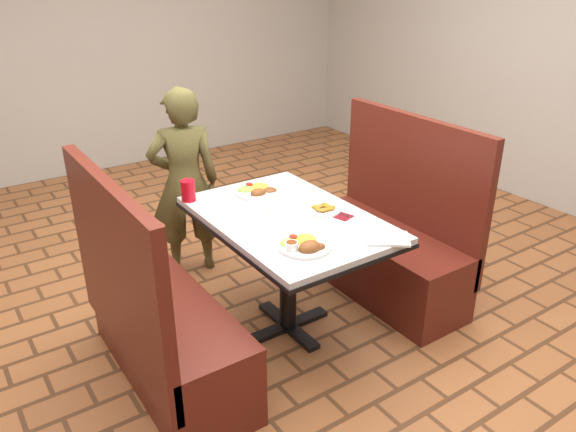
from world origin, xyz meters
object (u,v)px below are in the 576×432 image
at_px(far_dinner_plate, 258,189).
at_px(plantain_plate, 323,209).
at_px(dining_table, 288,232).
at_px(booth_bench_left, 160,327).
at_px(red_tumbler, 188,190).
at_px(booth_bench_right, 388,246).
at_px(diner_person, 185,183).
at_px(near_dinner_plate, 304,242).

distance_m(far_dinner_plate, plantain_plate, 0.47).
bearing_deg(dining_table, booth_bench_left, 180.00).
xyz_separation_m(booth_bench_left, red_tumbler, (0.44, 0.52, 0.48)).
relative_size(dining_table, far_dinner_plate, 4.20).
bearing_deg(plantain_plate, booth_bench_right, 5.54).
bearing_deg(diner_person, dining_table, 117.13).
bearing_deg(far_dinner_plate, dining_table, -96.12).
bearing_deg(red_tumbler, far_dinner_plate, -17.56).
xyz_separation_m(diner_person, far_dinner_plate, (0.21, -0.63, 0.12)).
distance_m(near_dinner_plate, red_tumbler, 0.90).
height_order(booth_bench_left, far_dinner_plate, booth_bench_left).
xyz_separation_m(booth_bench_left, booth_bench_right, (1.60, 0.00, 0.00)).
bearing_deg(red_tumbler, plantain_plate, -45.79).
relative_size(near_dinner_plate, red_tumbler, 2.17).
height_order(dining_table, booth_bench_left, booth_bench_left).
xyz_separation_m(dining_table, red_tumbler, (-0.36, 0.52, 0.16)).
relative_size(dining_table, diner_person, 0.92).
bearing_deg(dining_table, booth_bench_right, 0.00).
distance_m(booth_bench_right, far_dinner_plate, 0.96).
xyz_separation_m(near_dinner_plate, red_tumbler, (-0.21, 0.87, 0.03)).
distance_m(near_dinner_plate, far_dinner_plate, 0.77).
bearing_deg(red_tumbler, near_dinner_plate, -76.32).
height_order(booth_bench_right, diner_person, diner_person).
height_order(dining_table, red_tumbler, red_tumbler).
height_order(diner_person, far_dinner_plate, diner_person).
bearing_deg(booth_bench_right, red_tumbler, 156.01).
distance_m(diner_person, far_dinner_plate, 0.67).
bearing_deg(red_tumbler, dining_table, -55.06).
height_order(diner_person, plantain_plate, diner_person).
distance_m(booth_bench_right, diner_person, 1.44).
bearing_deg(dining_table, near_dinner_plate, -112.32).
relative_size(booth_bench_left, plantain_plate, 5.96).
height_order(booth_bench_right, plantain_plate, booth_bench_right).
distance_m(booth_bench_right, red_tumbler, 1.36).
distance_m(booth_bench_left, plantain_plate, 1.09).
height_order(booth_bench_left, red_tumbler, booth_bench_left).
relative_size(booth_bench_left, diner_person, 0.91).
xyz_separation_m(booth_bench_right, far_dinner_plate, (-0.76, 0.39, 0.45)).
bearing_deg(diner_person, red_tumbler, 86.60).
bearing_deg(booth_bench_right, booth_bench_left, 180.00).
relative_size(booth_bench_left, far_dinner_plate, 4.16).
xyz_separation_m(booth_bench_right, near_dinner_plate, (-0.95, -0.36, 0.45)).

